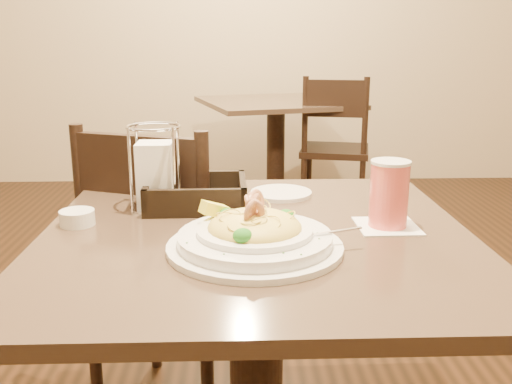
{
  "coord_description": "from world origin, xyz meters",
  "views": [
    {
      "loc": [
        -0.04,
        -1.14,
        1.15
      ],
      "look_at": [
        0.0,
        0.02,
        0.84
      ],
      "focal_mm": 40.0,
      "sensor_mm": 36.0,
      "label": 1
    }
  ],
  "objects_px": {
    "dining_chair_near": "(167,267)",
    "butter_ramekin": "(77,218)",
    "bread_basket": "(196,197)",
    "background_table": "(276,137)",
    "main_table": "(256,333)",
    "pasta_bowl": "(254,235)",
    "dining_chair_far": "(335,145)",
    "napkin_caddy": "(156,173)",
    "side_plate": "(281,193)",
    "drink_glass": "(389,195)"
  },
  "relations": [
    {
      "from": "background_table",
      "to": "side_plate",
      "type": "xyz_separation_m",
      "value": [
        -0.15,
        -2.32,
        0.24
      ]
    },
    {
      "from": "dining_chair_near",
      "to": "butter_ramekin",
      "type": "height_order",
      "value": "dining_chair_near"
    },
    {
      "from": "dining_chair_far",
      "to": "bread_basket",
      "type": "height_order",
      "value": "dining_chair_far"
    },
    {
      "from": "pasta_bowl",
      "to": "bread_basket",
      "type": "relative_size",
      "value": 1.55
    },
    {
      "from": "dining_chair_far",
      "to": "napkin_caddy",
      "type": "height_order",
      "value": "napkin_caddy"
    },
    {
      "from": "drink_glass",
      "to": "napkin_caddy",
      "type": "height_order",
      "value": "napkin_caddy"
    },
    {
      "from": "dining_chair_near",
      "to": "dining_chair_far",
      "type": "xyz_separation_m",
      "value": [
        0.83,
        1.97,
        0.0
      ]
    },
    {
      "from": "main_table",
      "to": "napkin_caddy",
      "type": "distance_m",
      "value": 0.44
    },
    {
      "from": "background_table",
      "to": "drink_glass",
      "type": "bearing_deg",
      "value": -88.64
    },
    {
      "from": "background_table",
      "to": "bread_basket",
      "type": "relative_size",
      "value": 4.6
    },
    {
      "from": "bread_basket",
      "to": "main_table",
      "type": "bearing_deg",
      "value": -54.08
    },
    {
      "from": "dining_chair_far",
      "to": "drink_glass",
      "type": "xyz_separation_m",
      "value": [
        -0.3,
        -2.38,
        0.33
      ]
    },
    {
      "from": "dining_chair_far",
      "to": "pasta_bowl",
      "type": "relative_size",
      "value": 2.48
    },
    {
      "from": "background_table",
      "to": "drink_glass",
      "type": "xyz_separation_m",
      "value": [
        0.06,
        -2.59,
        0.31
      ]
    },
    {
      "from": "dining_chair_near",
      "to": "pasta_bowl",
      "type": "relative_size",
      "value": 2.48
    },
    {
      "from": "background_table",
      "to": "bread_basket",
      "type": "distance_m",
      "value": 2.45
    },
    {
      "from": "napkin_caddy",
      "to": "bread_basket",
      "type": "bearing_deg",
      "value": 10.26
    },
    {
      "from": "bread_basket",
      "to": "background_table",
      "type": "bearing_deg",
      "value": 81.53
    },
    {
      "from": "background_table",
      "to": "pasta_bowl",
      "type": "distance_m",
      "value": 2.74
    },
    {
      "from": "main_table",
      "to": "side_plate",
      "type": "relative_size",
      "value": 5.69
    },
    {
      "from": "main_table",
      "to": "butter_ramekin",
      "type": "height_order",
      "value": "butter_ramekin"
    },
    {
      "from": "drink_glass",
      "to": "bread_basket",
      "type": "distance_m",
      "value": 0.46
    },
    {
      "from": "main_table",
      "to": "dining_chair_far",
      "type": "xyz_separation_m",
      "value": [
        0.58,
        2.4,
        -0.02
      ]
    },
    {
      "from": "dining_chair_far",
      "to": "background_table",
      "type": "bearing_deg",
      "value": -17.3
    },
    {
      "from": "main_table",
      "to": "background_table",
      "type": "xyz_separation_m",
      "value": [
        0.22,
        2.6,
        0.0
      ]
    },
    {
      "from": "dining_chair_far",
      "to": "napkin_caddy",
      "type": "bearing_deg",
      "value": 82.56
    },
    {
      "from": "dining_chair_near",
      "to": "butter_ramekin",
      "type": "relative_size",
      "value": 12.37
    },
    {
      "from": "bread_basket",
      "to": "napkin_caddy",
      "type": "bearing_deg",
      "value": -169.74
    },
    {
      "from": "background_table",
      "to": "dining_chair_far",
      "type": "xyz_separation_m",
      "value": [
        0.36,
        -0.21,
        -0.02
      ]
    },
    {
      "from": "dining_chair_near",
      "to": "side_plate",
      "type": "bearing_deg",
      "value": 176.41
    },
    {
      "from": "background_table",
      "to": "dining_chair_far",
      "type": "relative_size",
      "value": 1.2
    },
    {
      "from": "main_table",
      "to": "background_table",
      "type": "distance_m",
      "value": 2.61
    },
    {
      "from": "pasta_bowl",
      "to": "drink_glass",
      "type": "relative_size",
      "value": 2.57
    },
    {
      "from": "dining_chair_far",
      "to": "napkin_caddy",
      "type": "relative_size",
      "value": 4.6
    },
    {
      "from": "main_table",
      "to": "dining_chair_near",
      "type": "xyz_separation_m",
      "value": [
        -0.25,
        0.43,
        -0.02
      ]
    },
    {
      "from": "main_table",
      "to": "drink_glass",
      "type": "relative_size",
      "value": 6.17
    },
    {
      "from": "main_table",
      "to": "dining_chair_far",
      "type": "height_order",
      "value": "dining_chair_far"
    },
    {
      "from": "dining_chair_far",
      "to": "napkin_caddy",
      "type": "xyz_separation_m",
      "value": [
        -0.81,
        -2.22,
        0.34
      ]
    },
    {
      "from": "dining_chair_near",
      "to": "napkin_caddy",
      "type": "xyz_separation_m",
      "value": [
        0.02,
        -0.25,
        0.34
      ]
    },
    {
      "from": "pasta_bowl",
      "to": "napkin_caddy",
      "type": "xyz_separation_m",
      "value": [
        -0.22,
        0.28,
        0.06
      ]
    },
    {
      "from": "napkin_caddy",
      "to": "butter_ramekin",
      "type": "relative_size",
      "value": 2.69
    },
    {
      "from": "dining_chair_near",
      "to": "side_plate",
      "type": "xyz_separation_m",
      "value": [
        0.32,
        -0.14,
        0.26
      ]
    },
    {
      "from": "butter_ramekin",
      "to": "pasta_bowl",
      "type": "bearing_deg",
      "value": -23.5
    },
    {
      "from": "napkin_caddy",
      "to": "main_table",
      "type": "bearing_deg",
      "value": -36.93
    },
    {
      "from": "pasta_bowl",
      "to": "bread_basket",
      "type": "bearing_deg",
      "value": 113.38
    },
    {
      "from": "pasta_bowl",
      "to": "butter_ramekin",
      "type": "relative_size",
      "value": 4.99
    },
    {
      "from": "main_table",
      "to": "background_table",
      "type": "relative_size",
      "value": 0.81
    },
    {
      "from": "dining_chair_near",
      "to": "butter_ramekin",
      "type": "bearing_deg",
      "value": 90.23
    },
    {
      "from": "main_table",
      "to": "background_table",
      "type": "bearing_deg",
      "value": 85.14
    },
    {
      "from": "main_table",
      "to": "dining_chair_near",
      "type": "distance_m",
      "value": 0.5
    }
  ]
}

